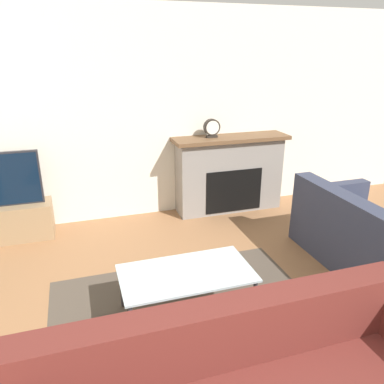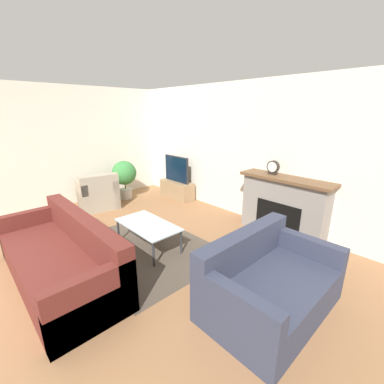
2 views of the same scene
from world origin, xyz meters
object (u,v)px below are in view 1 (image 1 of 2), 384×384
object	(u,v)px
coffee_table	(186,276)
couch_loveseat	(367,239)
tv	(3,180)
mantel_clock	(212,128)

from	to	relation	value
coffee_table	couch_loveseat	bearing A→B (deg)	5.82
tv	couch_loveseat	world-z (taller)	tv
mantel_clock	tv	bearing A→B (deg)	-178.34
tv	couch_loveseat	distance (m)	4.08
coffee_table	mantel_clock	distance (m)	2.39
tv	mantel_clock	distance (m)	2.61
couch_loveseat	mantel_clock	xyz separation A→B (m)	(-1.08, 1.82, 0.90)
coffee_table	mantel_clock	xyz separation A→B (m)	(0.97, 2.03, 0.82)
couch_loveseat	coffee_table	bearing A→B (deg)	95.82
tv	mantel_clock	xyz separation A→B (m)	(2.58, 0.07, 0.43)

